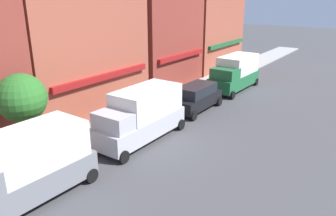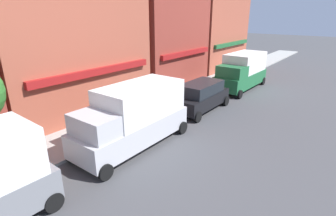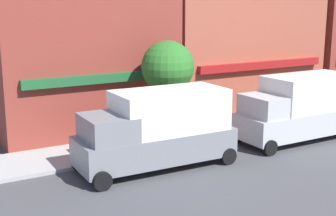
# 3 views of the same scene
# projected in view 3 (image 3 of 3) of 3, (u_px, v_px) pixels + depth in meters

# --- Properties ---
(storefront_row) EXTENTS (37.27, 5.30, 15.23)m
(storefront_row) POSITION_uv_depth(u_px,v_px,m) (307.00, 4.00, 29.94)
(storefront_row) COLOR maroon
(storefront_row) RESTS_ON ground_plane
(box_truck_grey) EXTENTS (6.25, 2.42, 3.04)m
(box_truck_grey) POSITION_uv_depth(u_px,v_px,m) (158.00, 128.00, 18.00)
(box_truck_grey) COLOR slate
(box_truck_grey) RESTS_ON ground_plane
(box_truck_silver) EXTENTS (6.21, 2.42, 3.04)m
(box_truck_silver) POSITION_uv_depth(u_px,v_px,m) (300.00, 107.00, 21.72)
(box_truck_silver) COLOR #B7B7BC
(box_truck_silver) RESTS_ON ground_plane
(pedestrian_blue_shirt) EXTENTS (0.32, 0.32, 1.77)m
(pedestrian_blue_shirt) POSITION_uv_depth(u_px,v_px,m) (280.00, 107.00, 24.15)
(pedestrian_blue_shirt) COLOR #23232D
(pedestrian_blue_shirt) RESTS_ON sidewalk_left
(pedestrian_red_jacket) EXTENTS (0.32, 0.32, 1.77)m
(pedestrian_red_jacket) POSITION_uv_depth(u_px,v_px,m) (178.00, 114.00, 22.57)
(pedestrian_red_jacket) COLOR #23232D
(pedestrian_red_jacket) RESTS_ON sidewalk_left
(pedestrian_white_shirt) EXTENTS (0.32, 0.32, 1.77)m
(pedestrian_white_shirt) POSITION_uv_depth(u_px,v_px,m) (285.00, 101.00, 25.73)
(pedestrian_white_shirt) COLOR #23232D
(pedestrian_white_shirt) RESTS_ON sidewalk_left
(street_tree) EXTENTS (2.39, 2.39, 4.54)m
(street_tree) POSITION_uv_depth(u_px,v_px,m) (168.00, 68.00, 20.96)
(street_tree) COLOR brown
(street_tree) RESTS_ON sidewalk_left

